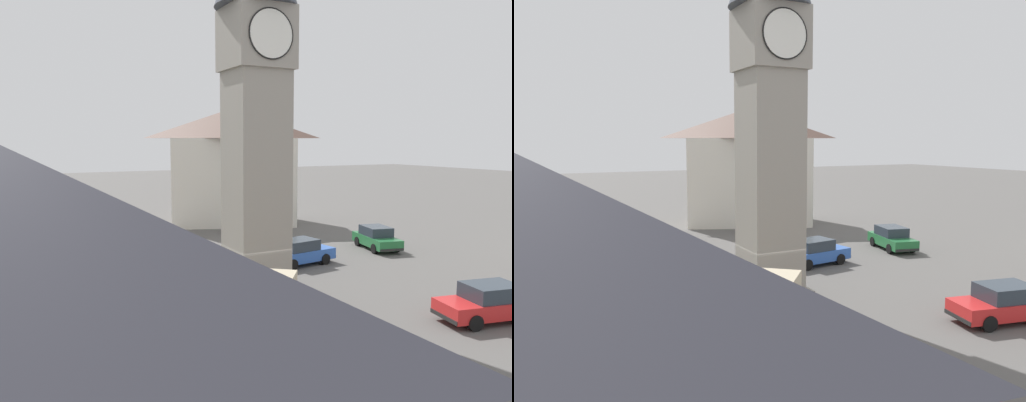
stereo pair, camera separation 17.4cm
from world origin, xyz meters
The scene contains 11 objects.
ground_plane centered at (0.00, 0.00, 0.00)m, with size 200.00×200.00×0.00m, color #565451.
clock_tower centered at (0.00, 0.00, 10.80)m, with size 3.64×3.64×18.54m.
car_blue_kerb centered at (-2.28, 8.96, 0.76)m, with size 4.40×2.55×1.53m.
car_silver_kerb centered at (-3.27, -6.01, 0.76)m, with size 3.61×4.40×1.53m.
car_red_corner centered at (12.19, 5.91, 0.76)m, with size 2.58×4.40×1.53m.
car_white_side centered at (-1.03, -11.13, 0.76)m, with size 4.41×2.63×1.53m.
car_black_far centered at (7.14, -6.74, 0.76)m, with size 4.38×2.49×1.53m.
car_green_alley centered at (5.29, 4.61, 0.76)m, with size 4.32×2.23×1.53m.
pedestrian centered at (1.75, 5.63, 1.01)m, with size 0.38×0.49×1.69m.
tree centered at (-9.96, 1.39, 4.35)m, with size 4.02×4.02×6.38m.
building_terrace_right centered at (7.99, 19.94, 5.14)m, with size 12.38×9.65×10.08m.
Camera 1 is at (-10.16, -19.83, 7.28)m, focal length 34.99 mm.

